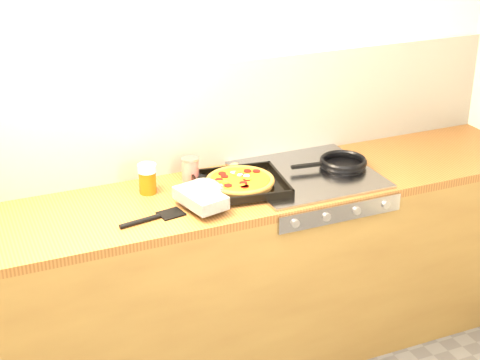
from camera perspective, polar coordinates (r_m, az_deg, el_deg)
name	(u,v)px	position (r m, az deg, el deg)	size (l,w,h in m)	color
room_shell	(194,119)	(3.40, -3.62, 4.76)	(3.20, 3.20, 3.20)	white
counter_run	(219,279)	(3.46, -1.66, -7.72)	(3.20, 0.62, 0.90)	olive
stovetop	(308,175)	(3.42, 5.26, 0.39)	(0.60, 0.56, 0.02)	#9C9CA1
pizza_on_tray	(229,185)	(3.21, -0.87, -0.43)	(0.54, 0.44, 0.07)	black
frying_pan	(342,163)	(3.49, 7.93, 1.32)	(0.38, 0.25, 0.04)	black
tomato_can	(190,170)	(3.34, -3.88, 0.82)	(0.10, 0.10, 0.11)	#970C0C
juice_glass	(147,178)	(3.24, -7.19, 0.12)	(0.10, 0.10, 0.13)	#CE4F0C
wooden_spoon	(221,171)	(3.44, -1.52, 0.73)	(0.28, 0.14, 0.02)	#B8804E
black_spatula	(153,218)	(3.02, -6.75, -2.94)	(0.29, 0.10, 0.02)	black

